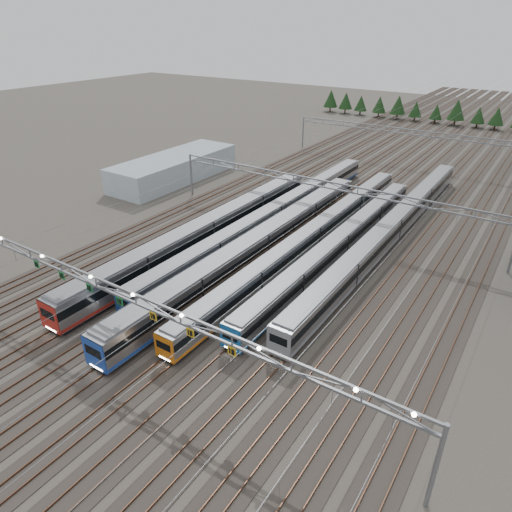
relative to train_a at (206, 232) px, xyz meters
The scene contains 13 objects.
ground 26.43m from the train_a, 64.70° to the right, with size 400.00×400.00×0.00m, color #47423A.
track_bed 77.03m from the train_a, 81.60° to the left, with size 54.00×260.00×5.42m.
train_a is the anchor object (origin of this frame).
train_b 13.00m from the train_a, 69.75° to the left, with size 2.66×65.00×3.47m.
train_c 9.04m from the train_a, ahead, with size 3.07×57.48×4.00m.
train_d 15.87m from the train_a, 31.69° to the left, with size 2.54×63.03×3.30m.
train_e 19.75m from the train_a, 24.30° to the left, with size 2.57×53.02×3.33m.
train_f 28.37m from the train_a, 37.52° to the left, with size 2.78×67.38×3.62m.
gantry_near 26.84m from the train_a, 64.90° to the right, with size 56.36×0.61×8.08m.
gantry_mid 20.14m from the train_a, 55.22° to the left, with size 56.36×0.36×8.00m.
gantry_far 62.36m from the train_a, 79.58° to the left, with size 56.36×0.36×8.00m.
west_shed 33.72m from the train_a, 140.51° to the left, with size 10.00×30.00×5.02m, color #A0B2BF.
treeline 112.85m from the train_a, 84.74° to the left, with size 93.80×5.60×7.02m.
Camera 1 is at (29.31, -23.68, 30.62)m, focal length 32.00 mm.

